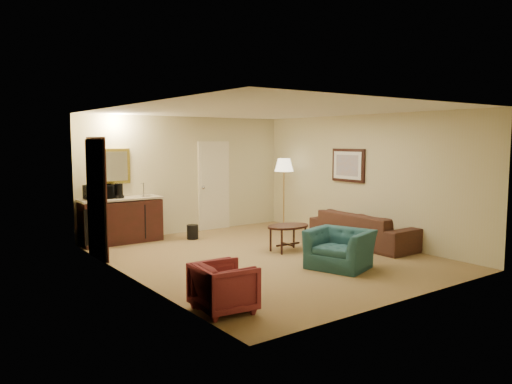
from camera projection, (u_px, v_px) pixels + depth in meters
ground at (267, 257)px, 8.94m from camera, size 6.00×6.00×0.00m
room_walls at (238, 160)px, 9.33m from camera, size 5.02×6.01×2.61m
wetbar_cabinet at (121, 220)px, 10.12m from camera, size 1.64×0.58×0.92m
sofa at (364, 223)px, 9.87m from camera, size 0.67×2.25×0.88m
teal_armchair at (340, 242)px, 8.13m from camera, size 0.91×1.12×0.85m
rose_chair_near at (226, 285)px, 6.05m from camera, size 0.68×0.71×0.66m
rose_chair_far at (221, 284)px, 6.12m from camera, size 0.61×0.65×0.65m
coffee_table at (288, 238)px, 9.37m from camera, size 0.88×0.60×0.50m
floor_lamp at (284, 194)px, 11.69m from camera, size 0.53×0.53×1.67m
waste_bin at (193, 232)px, 10.52m from camera, size 0.32×0.32×0.30m
microwave at (99, 190)px, 9.82m from camera, size 0.56×0.37×0.35m
coffee_maker at (119, 191)px, 10.01m from camera, size 0.19×0.19×0.30m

